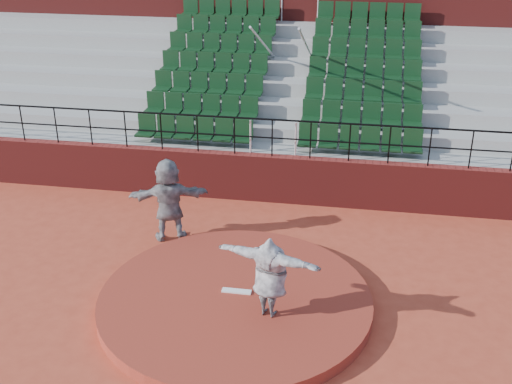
# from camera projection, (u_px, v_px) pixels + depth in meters

# --- Properties ---
(ground) EXTENTS (90.00, 90.00, 0.00)m
(ground) POSITION_uv_depth(u_px,v_px,m) (235.00, 306.00, 12.97)
(ground) COLOR #AE3F27
(ground) RESTS_ON ground
(pitchers_mound) EXTENTS (5.50, 5.50, 0.25)m
(pitchers_mound) POSITION_uv_depth(u_px,v_px,m) (235.00, 301.00, 12.92)
(pitchers_mound) COLOR maroon
(pitchers_mound) RESTS_ON ground
(pitching_rubber) EXTENTS (0.60, 0.15, 0.03)m
(pitching_rubber) POSITION_uv_depth(u_px,v_px,m) (237.00, 291.00, 12.99)
(pitching_rubber) COLOR white
(pitching_rubber) RESTS_ON pitchers_mound
(boundary_wall) EXTENTS (24.00, 0.30, 1.30)m
(boundary_wall) POSITION_uv_depth(u_px,v_px,m) (272.00, 178.00, 17.16)
(boundary_wall) COLOR maroon
(boundary_wall) RESTS_ON ground
(wall_railing) EXTENTS (24.04, 0.05, 1.03)m
(wall_railing) POSITION_uv_depth(u_px,v_px,m) (272.00, 130.00, 16.57)
(wall_railing) COLOR black
(wall_railing) RESTS_ON boundary_wall
(seating_deck) EXTENTS (24.00, 5.97, 4.63)m
(seating_deck) POSITION_uv_depth(u_px,v_px,m) (289.00, 109.00, 20.08)
(seating_deck) COLOR gray
(seating_deck) RESTS_ON ground
(press_box_facade) EXTENTS (24.00, 3.00, 7.10)m
(press_box_facade) POSITION_uv_depth(u_px,v_px,m) (304.00, 18.00, 22.71)
(press_box_facade) COLOR maroon
(press_box_facade) RESTS_ON ground
(pitcher) EXTENTS (2.12, 1.08, 1.66)m
(pitcher) POSITION_uv_depth(u_px,v_px,m) (270.00, 277.00, 11.98)
(pitcher) COLOR black
(pitcher) RESTS_ON pitchers_mound
(fielder) EXTENTS (1.98, 1.15, 2.04)m
(fielder) POSITION_uv_depth(u_px,v_px,m) (169.00, 200.00, 15.11)
(fielder) COLOR black
(fielder) RESTS_ON ground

